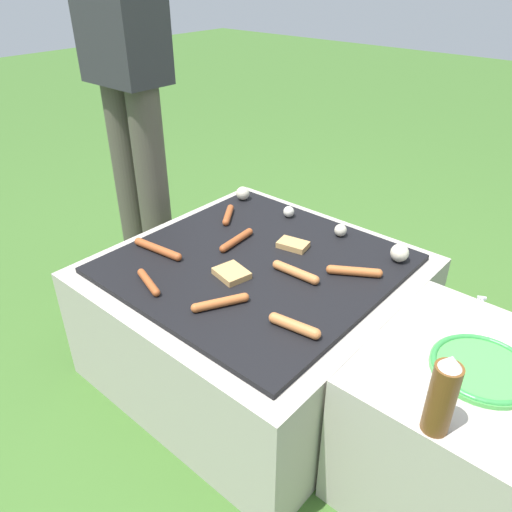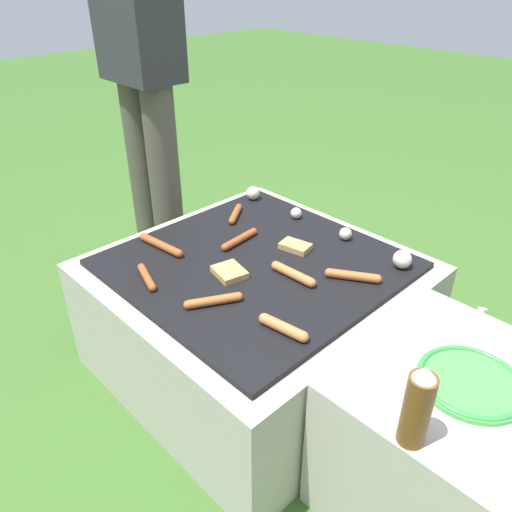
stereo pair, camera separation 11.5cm
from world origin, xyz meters
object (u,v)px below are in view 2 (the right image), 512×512
Objects in this scene: condiment_bottle at (417,407)px; fork_utensil at (483,328)px; plate_colorful at (471,382)px; sausage_front_center at (353,276)px; person_standing at (139,36)px.

condiment_bottle is 0.46m from fork_utensil.
plate_colorful is at bearing 86.20° from condiment_bottle.
condiment_bottle is 1.04× the size of fork_utensil.
sausage_front_center is 0.62× the size of plate_colorful.
person_standing is 7.43× the size of plate_colorful.
person_standing reaches higher than plate_colorful.
sausage_front_center is at bearing 160.42° from plate_colorful.
sausage_front_center reaches higher than plate_colorful.
sausage_front_center reaches higher than fork_utensil.
fork_utensil is (1.38, 0.08, -0.58)m from person_standing.
fork_utensil is at bearing 3.16° from person_standing.
person_standing reaches higher than sausage_front_center.
plate_colorful is 0.22m from fork_utensil.
fork_utensil is (0.38, 0.05, -0.01)m from sausage_front_center.
sausage_front_center is at bearing 137.74° from condiment_bottle.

